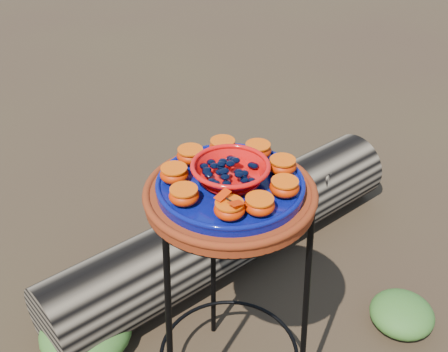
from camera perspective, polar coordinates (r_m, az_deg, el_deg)
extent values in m
cylinder|color=#632E0A|center=(1.33, 0.64, -2.01)|extent=(0.40, 0.40, 0.03)
cylinder|color=#030636|center=(1.31, 0.64, -1.02)|extent=(0.35, 0.35, 0.02)
ellipsoid|color=#C03100|center=(1.19, 0.56, -3.42)|extent=(0.07, 0.07, 0.04)
ellipsoid|color=#C03100|center=(1.20, 3.61, -2.97)|extent=(0.07, 0.07, 0.04)
ellipsoid|color=#C03100|center=(1.26, 6.16, -1.16)|extent=(0.07, 0.07, 0.04)
ellipsoid|color=#C03100|center=(1.33, 5.95, 1.03)|extent=(0.07, 0.07, 0.04)
ellipsoid|color=#C03100|center=(1.39, 3.45, 2.60)|extent=(0.07, 0.07, 0.04)
ellipsoid|color=#C03100|center=(1.40, -0.14, 2.99)|extent=(0.07, 0.07, 0.04)
ellipsoid|color=#C03100|center=(1.37, -3.43, 2.09)|extent=(0.07, 0.07, 0.04)
ellipsoid|color=#C03100|center=(1.30, -5.07, 0.18)|extent=(0.07, 0.07, 0.04)
ellipsoid|color=#C03100|center=(1.23, -4.09, -2.00)|extent=(0.07, 0.07, 0.04)
ellipsoid|color=#366326|center=(1.92, -13.87, -14.97)|extent=(0.30, 0.30, 0.15)
ellipsoid|color=#366326|center=(2.04, 17.64, -13.13)|extent=(0.22, 0.22, 0.11)
ellipsoid|color=#366326|center=(2.06, -9.73, -10.12)|extent=(0.32, 0.32, 0.16)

